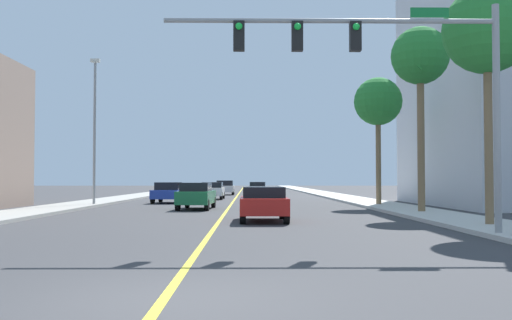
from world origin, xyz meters
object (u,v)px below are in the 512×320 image
Objects in this scene: car_green at (196,195)px; car_blue at (168,192)px; palm_far at (378,103)px; car_white at (213,190)px; car_red at (264,203)px; car_silver at (225,188)px; street_lamp at (95,124)px; car_gray at (258,188)px; palm_mid at (420,59)px; traffic_signal_mast at (386,63)px; palm_near at (487,32)px.

car_blue is at bearing 110.62° from car_green.
car_white is at bearing 130.91° from palm_far.
car_silver is (-3.12, 37.82, 0.06)m from car_red.
street_lamp is at bearing 178.28° from palm_far.
car_red is at bearing -87.68° from car_gray.
palm_mid reaches higher than car_silver.
car_silver reaches higher than car_green.
car_silver reaches higher than car_blue.
traffic_signal_mast is 17.32m from car_green.
street_lamp is at bearing 128.58° from car_red.
street_lamp is 7.46m from car_blue.
car_silver is (3.07, 20.56, 0.03)m from car_blue.
car_blue is at bearing 109.59° from car_red.
palm_near is at bearing -41.99° from street_lamp.
car_white is (-10.88, 12.56, -5.59)m from palm_far.
traffic_signal_mast is at bearing -65.98° from car_blue.
street_lamp is 1.16× the size of palm_far.
traffic_signal_mast is 44.84m from car_silver.
car_silver reaches higher than car_red.
car_gray is (0.35, 37.46, 0.01)m from car_red.
palm_far reaches higher than traffic_signal_mast.
car_gray is at bearing 73.75° from car_white.
traffic_signal_mast is at bearing -83.27° from car_gray.
car_red is at bearing 117.53° from traffic_signal_mast.
street_lamp is 16.70m from car_red.
car_green reaches higher than car_gray.
car_gray is (6.54, 20.19, -0.01)m from car_blue.
palm_far reaches higher than car_blue.
car_green is at bearing -88.82° from car_white.
palm_near is (17.62, -15.86, 1.63)m from street_lamp.
car_silver is at bearing 176.86° from car_gray.
car_white is at bearing 118.89° from palm_mid.
palm_mid is at bearing 29.96° from car_red.
traffic_signal_mast is 23.20m from street_lamp.
palm_mid is at bearing -87.91° from palm_far.
palm_far is (3.99, 18.42, 1.35)m from traffic_signal_mast.
car_blue is at bearing 123.75° from palm_near.
palm_mid is at bearing -74.81° from car_gray.
traffic_signal_mast reaches higher than car_blue.
traffic_signal_mast is at bearing -111.65° from palm_mid.
car_white is at bearing 102.55° from traffic_signal_mast.
car_blue is (-6.19, 17.27, 0.03)m from car_red.
palm_near is 10.15m from car_red.
traffic_signal_mast is at bearing -81.93° from car_silver.
traffic_signal_mast is at bearing -63.74° from car_green.
car_blue is at bearing 136.91° from palm_mid.
palm_near reaches higher than car_white.
palm_near is 42.86m from car_silver.
street_lamp is at bearing -105.64° from car_silver.
car_red is at bearing -121.17° from palm_far.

